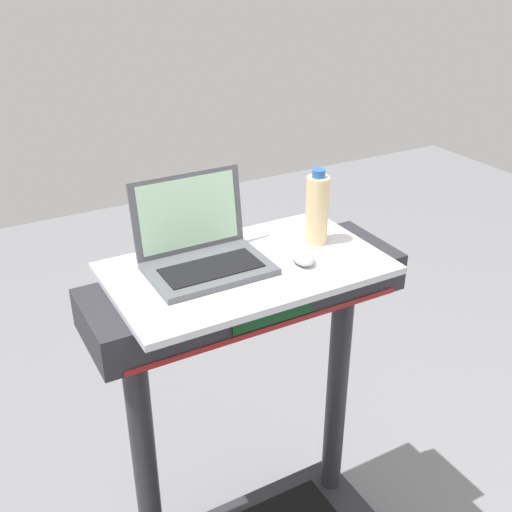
{
  "coord_description": "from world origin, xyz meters",
  "views": [
    {
      "loc": [
        -0.7,
        -0.61,
        1.93
      ],
      "look_at": [
        0.0,
        0.65,
        1.19
      ],
      "focal_mm": 43.45,
      "sensor_mm": 36.0,
      "label": 1
    }
  ],
  "objects": [
    {
      "name": "water_bottle",
      "position": [
        0.24,
        0.73,
        1.25
      ],
      "size": [
        0.07,
        0.07,
        0.22
      ],
      "color": "beige",
      "rests_on": "desk_board"
    },
    {
      "name": "computer_mouse",
      "position": [
        0.14,
        0.64,
        1.16
      ],
      "size": [
        0.08,
        0.11,
        0.03
      ],
      "primitive_type": "ellipsoid",
      "rotation": [
        0.0,
        0.0,
        -0.25
      ],
      "color": "#B2B2B7",
      "rests_on": "desk_board"
    },
    {
      "name": "laptop",
      "position": [
        -0.11,
        0.76,
        1.19
      ],
      "size": [
        0.32,
        0.25,
        0.23
      ],
      "rotation": [
        0.0,
        0.0,
        -0.07
      ],
      "color": "#515459",
      "rests_on": "desk_board"
    },
    {
      "name": "desk_board",
      "position": [
        0.0,
        0.7,
        1.13
      ],
      "size": [
        0.75,
        0.44,
        0.02
      ],
      "primitive_type": "cube",
      "color": "silver",
      "rests_on": "treadmill_base"
    }
  ]
}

